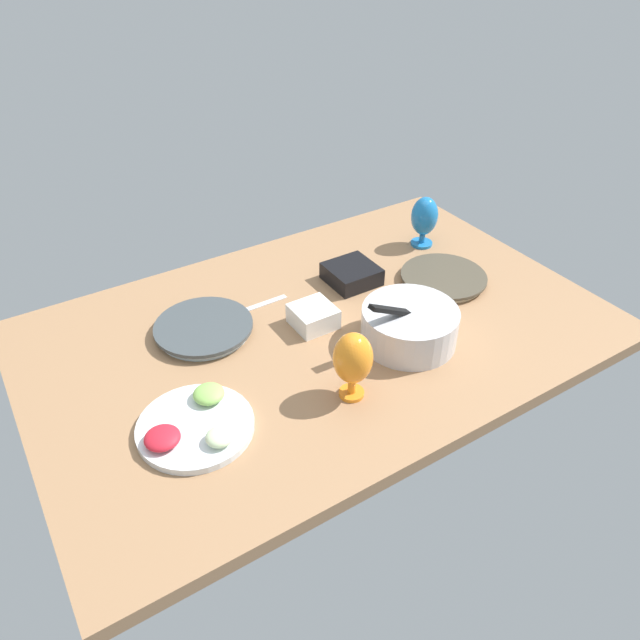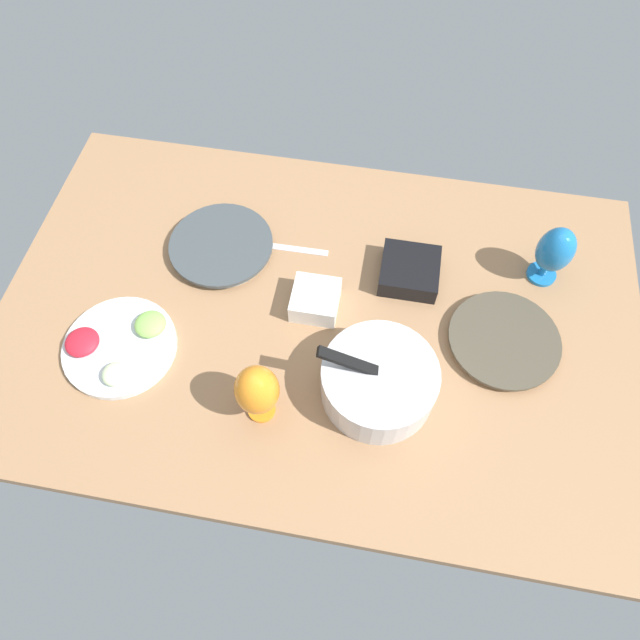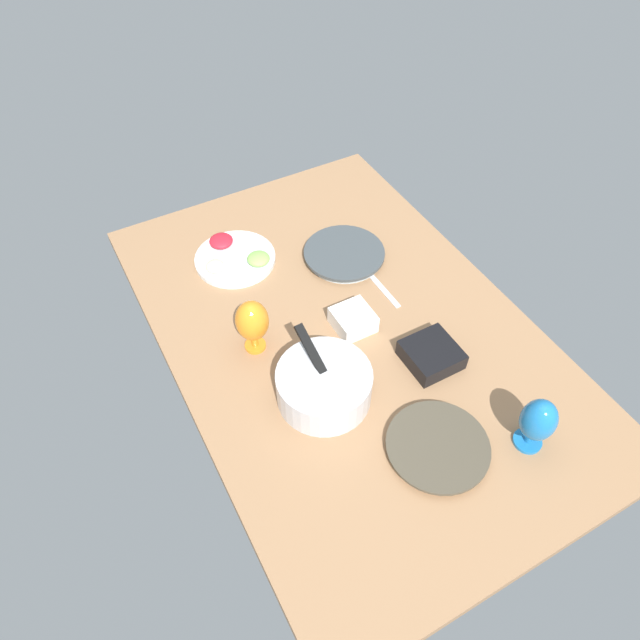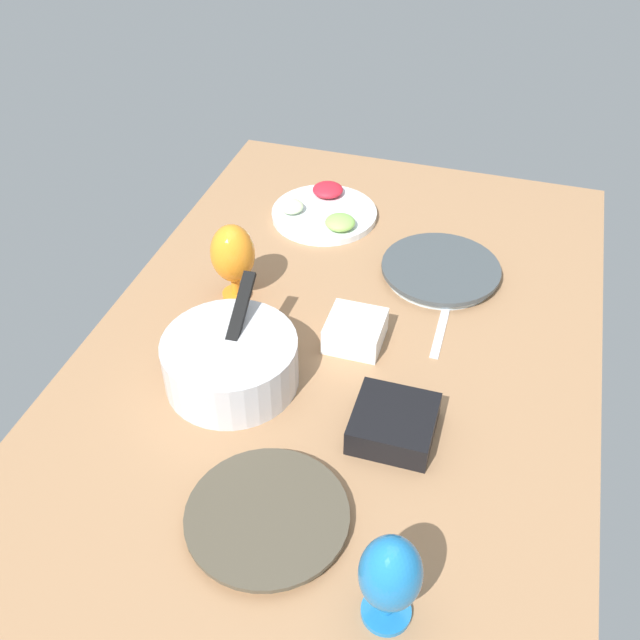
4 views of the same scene
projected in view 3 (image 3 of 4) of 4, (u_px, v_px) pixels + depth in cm
name	position (u px, v px, depth cm)	size (l,w,h in cm)	color
ground_plane	(347.00, 335.00, 179.00)	(160.00, 104.00, 4.00)	#99704C
dinner_plate_left	(436.00, 448.00, 150.15)	(26.88, 26.88, 2.44)	beige
dinner_plate_right	(344.00, 254.00, 197.82)	(27.48, 27.48, 2.85)	silver
mixing_bowl	(324.00, 385.00, 157.87)	(27.17, 26.10, 17.16)	silver
fruit_platter	(235.00, 257.00, 196.82)	(27.14, 27.14, 4.86)	silver
hurricane_glass_blue	(538.00, 421.00, 144.92)	(9.01, 9.01, 17.61)	#1D71B6
hurricane_glass_orange	(252.00, 322.00, 165.13)	(9.65, 9.65, 18.45)	orange
square_bowl_black	(431.00, 354.00, 167.88)	(14.72, 14.72, 5.46)	black
square_bowl_white	(353.00, 319.00, 176.32)	(11.45, 11.45, 5.93)	white
fork_by_right_plate	(383.00, 289.00, 188.78)	(18.00, 1.80, 0.60)	silver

